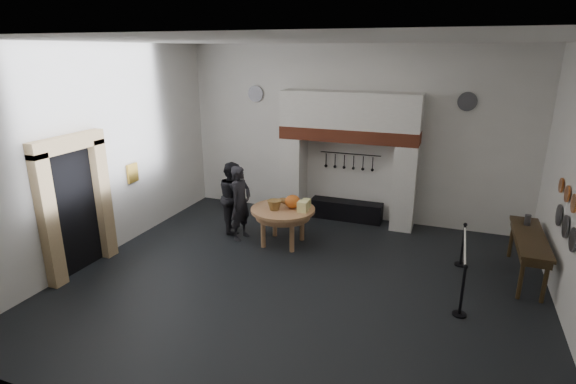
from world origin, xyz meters
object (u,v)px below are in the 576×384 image
at_px(work_table, 283,210).
at_px(side_table, 530,237).
at_px(visitor_far, 233,197).
at_px(barrier_post_near, 462,292).
at_px(barrier_post_far, 463,246).
at_px(visitor_near, 241,203).
at_px(iron_range, 346,210).

relative_size(work_table, side_table, 0.67).
xyz_separation_m(visitor_far, barrier_post_near, (5.37, -2.07, -0.43)).
bearing_deg(barrier_post_far, visitor_near, -176.25).
distance_m(iron_range, visitor_near, 3.03).
distance_m(iron_range, side_table, 4.57).
xyz_separation_m(work_table, visitor_near, (-1.05, -0.05, 0.05)).
distance_m(work_table, visitor_near, 1.06).
height_order(iron_range, work_table, work_table).
distance_m(iron_range, work_table, 2.38).
height_order(work_table, visitor_near, visitor_near).
height_order(visitor_far, side_table, visitor_far).
xyz_separation_m(work_table, visitor_far, (-1.45, 0.35, 0.04)).
bearing_deg(barrier_post_near, visitor_near, 161.40).
bearing_deg(visitor_far, visitor_near, -165.62).
relative_size(iron_range, work_table, 1.28).
distance_m(visitor_far, barrier_post_near, 5.78).
height_order(visitor_far, barrier_post_near, visitor_far).
bearing_deg(work_table, visitor_far, 166.45).
bearing_deg(barrier_post_far, work_table, -175.96).
bearing_deg(visitor_far, side_table, -122.26).
relative_size(visitor_near, visitor_far, 1.02).
bearing_deg(barrier_post_far, barrier_post_near, -90.00).
height_order(iron_range, barrier_post_near, barrier_post_near).
xyz_separation_m(iron_range, visitor_far, (-2.46, -1.73, 0.63)).
height_order(work_table, visitor_far, visitor_far).
bearing_deg(barrier_post_far, side_table, -5.45).
height_order(side_table, barrier_post_far, same).
bearing_deg(side_table, iron_range, 154.97).
height_order(iron_range, side_table, side_table).
distance_m(visitor_near, barrier_post_near, 5.27).
bearing_deg(work_table, side_table, 1.83).
bearing_deg(iron_range, visitor_near, -134.11).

